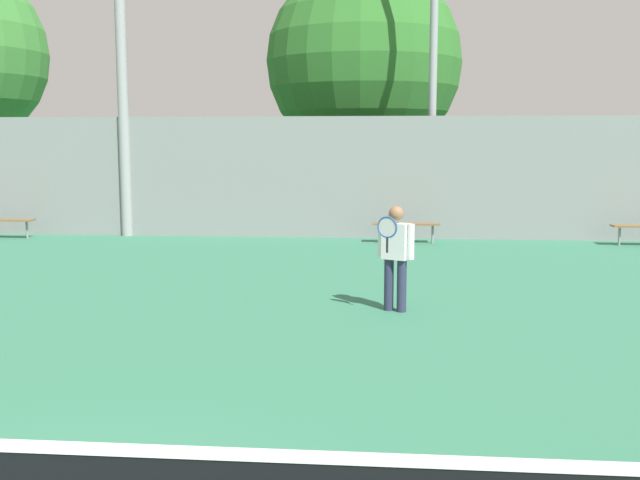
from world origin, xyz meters
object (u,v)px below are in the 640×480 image
(tennis_player, at_px, (395,252))
(tree_green_broad, at_px, (364,63))
(bench_courtside_far, at_px, (406,225))
(bench_courtside_near, at_px, (2,221))
(light_pole_near_left, at_px, (121,52))

(tennis_player, xyz_separation_m, tree_green_broad, (-0.91, 12.98, 4.04))
(tennis_player, bearing_deg, bench_courtside_far, 113.79)
(tree_green_broad, bearing_deg, bench_courtside_far, -77.01)
(bench_courtside_near, height_order, light_pole_near_left, light_pole_near_left)
(bench_courtside_far, xyz_separation_m, light_pole_near_left, (-7.36, 0.84, 4.34))
(bench_courtside_near, relative_size, bench_courtside_far, 1.01)
(bench_courtside_near, distance_m, bench_courtside_far, 10.38)
(light_pole_near_left, height_order, tree_green_broad, light_pole_near_left)
(bench_courtside_far, height_order, light_pole_near_left, light_pole_near_left)
(bench_courtside_near, distance_m, light_pole_near_left, 5.36)
(bench_courtside_near, xyz_separation_m, light_pole_near_left, (3.02, 0.84, 4.34))
(tennis_player, height_order, bench_courtside_far, tennis_player)
(bench_courtside_far, distance_m, light_pole_near_left, 8.58)
(light_pole_near_left, relative_size, tree_green_broad, 1.04)
(light_pole_near_left, distance_m, tree_green_broad, 7.63)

